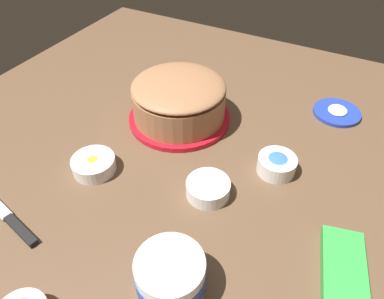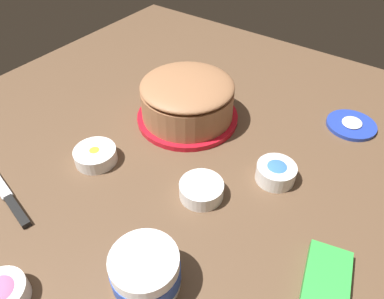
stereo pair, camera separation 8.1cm
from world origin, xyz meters
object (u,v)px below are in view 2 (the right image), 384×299
candy_box_lower (326,285)px  sprinkle_bowl_blue (276,172)px  frosted_cake (187,101)px  sprinkle_bowl_yellow (95,155)px  sprinkle_bowl_orange (201,189)px  frosting_tub (145,271)px  sprinkle_bowl_pink (1,293)px  frosting_tub_lid (351,125)px  spreading_knife (8,197)px

candy_box_lower → sprinkle_bowl_blue: bearing=31.7°
frosted_cake → candy_box_lower: frosted_cake is taller
sprinkle_bowl_yellow → candy_box_lower: size_ratio=0.66×
sprinkle_bowl_orange → candy_box_lower: (-0.05, -0.29, -0.01)m
frosting_tub → sprinkle_bowl_pink: 0.24m
frosting_tub_lid → sprinkle_bowl_orange: size_ratio=1.34×
sprinkle_bowl_orange → frosted_cake: bearing=42.4°
spreading_knife → sprinkle_bowl_pink: (-0.13, -0.19, 0.01)m
sprinkle_bowl_orange → sprinkle_bowl_yellow: 0.27m
frosted_cake → sprinkle_bowl_yellow: 0.27m
frosted_cake → sprinkle_bowl_blue: 0.30m
frosted_cake → sprinkle_bowl_pink: size_ratio=3.19×
frosting_tub_lid → sprinkle_bowl_blue: size_ratio=1.45×
spreading_knife → sprinkle_bowl_yellow: sprinkle_bowl_yellow is taller
frosted_cake → frosting_tub_lid: size_ratio=2.13×
frosted_cake → candy_box_lower: 0.53m
frosting_tub → sprinkle_bowl_pink: (-0.16, 0.17, -0.02)m
sprinkle_bowl_yellow → candy_box_lower: 0.55m
spreading_knife → candy_box_lower: (0.20, -0.61, 0.00)m
sprinkle_bowl_yellow → sprinkle_bowl_pink: (-0.32, -0.12, 0.00)m
sprinkle_bowl_orange → sprinkle_bowl_blue: (0.13, -0.11, 0.00)m
frosting_tub → sprinkle_bowl_yellow: frosting_tub is taller
spreading_knife → frosting_tub_lid: bearing=-37.3°
frosting_tub → sprinkle_bowl_orange: size_ratio=1.25×
sprinkle_bowl_yellow → frosting_tub: bearing=-118.4°
sprinkle_bowl_yellow → sprinkle_bowl_pink: 0.34m
frosting_tub_lid → sprinkle_bowl_orange: sprinkle_bowl_orange is taller
sprinkle_bowl_yellow → sprinkle_bowl_pink: sprinkle_bowl_pink is taller
sprinkle_bowl_pink → candy_box_lower: size_ratio=0.57×
sprinkle_bowl_pink → candy_box_lower: 0.54m
spreading_knife → sprinkle_bowl_yellow: bearing=-18.5°
frosted_cake → sprinkle_bowl_orange: size_ratio=2.85×
frosted_cake → sprinkle_bowl_pink: (-0.57, -0.05, -0.04)m
frosted_cake → spreading_knife: frosted_cake is taller
frosting_tub_lid → spreading_knife: (-0.67, 0.51, -0.00)m
sprinkle_bowl_orange → sprinkle_bowl_pink: sprinkle_bowl_pink is taller
spreading_knife → sprinkle_bowl_yellow: 0.20m
frosting_tub → sprinkle_bowl_blue: (0.35, -0.07, -0.02)m
sprinkle_bowl_blue → sprinkle_bowl_pink: bearing=154.6°
frosted_cake → frosting_tub_lid: 0.43m
sprinkle_bowl_yellow → sprinkle_bowl_pink: bearing=-159.0°
frosted_cake → frosting_tub: bearing=-152.3°
spreading_knife → sprinkle_bowl_blue: 0.57m
sprinkle_bowl_pink → candy_box_lower: (0.33, -0.42, -0.01)m
frosting_tub_lid → frosting_tub: bearing=166.9°
frosting_tub_lid → sprinkle_bowl_blue: sprinkle_bowl_blue is taller
sprinkle_bowl_pink → spreading_knife: bearing=55.2°
frosting_tub → candy_box_lower: bearing=-56.1°
sprinkle_bowl_pink → sprinkle_bowl_orange: bearing=-20.0°
sprinkle_bowl_orange → frosting_tub_lid: bearing=-23.7°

